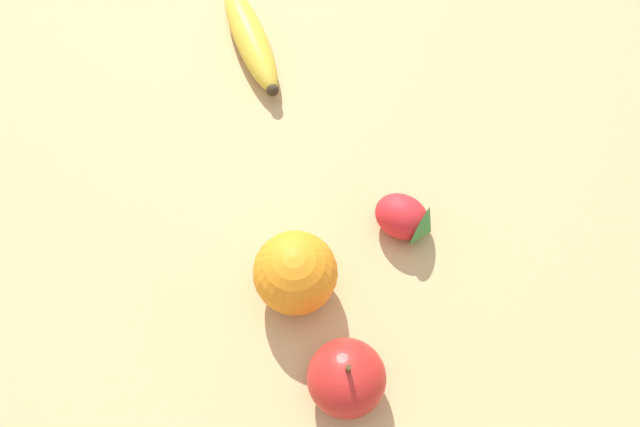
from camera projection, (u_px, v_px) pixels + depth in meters
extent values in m
plane|color=tan|center=(307.00, 128.00, 0.69)|extent=(3.00, 3.00, 0.00)
ellipsoid|color=gold|center=(250.00, 38.00, 0.72)|extent=(0.13, 0.15, 0.03)
sphere|color=#2D2314|center=(273.00, 90.00, 0.69)|extent=(0.01, 0.01, 0.01)
sphere|color=orange|center=(295.00, 273.00, 0.57)|extent=(0.08, 0.08, 0.08)
ellipsoid|color=red|center=(402.00, 217.00, 0.61)|extent=(0.06, 0.05, 0.04)
cone|color=#3D8438|center=(426.00, 229.00, 0.61)|extent=(0.02, 0.04, 0.04)
ellipsoid|color=red|center=(346.00, 378.00, 0.54)|extent=(0.07, 0.07, 0.06)
cylinder|color=#4C3319|center=(348.00, 369.00, 0.50)|extent=(0.00, 0.00, 0.01)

